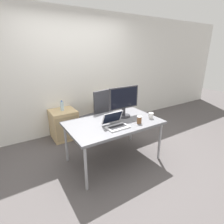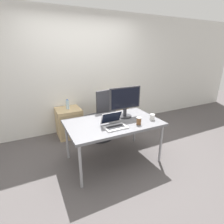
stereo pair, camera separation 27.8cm
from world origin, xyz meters
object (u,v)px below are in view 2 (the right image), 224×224
(monitor, at_px, (125,101))
(coffee_cup_brown, at_px, (139,121))
(water_bottle, at_px, (68,104))
(laptop_center, at_px, (114,124))
(cabinet_right, at_px, (114,114))
(mouse, at_px, (109,121))
(office_chair, at_px, (101,121))
(cabinet_left, at_px, (69,122))
(coffee_cup_white, at_px, (152,117))

(monitor, height_order, coffee_cup_brown, monitor)
(water_bottle, distance_m, laptop_center, 1.47)
(cabinet_right, bearing_deg, mouse, -120.23)
(office_chair, bearing_deg, cabinet_left, 140.80)
(monitor, height_order, coffee_cup_white, monitor)
(cabinet_left, height_order, coffee_cup_white, coffee_cup_white)
(monitor, bearing_deg, cabinet_right, 71.61)
(cabinet_left, height_order, water_bottle, water_bottle)
(laptop_center, bearing_deg, cabinet_right, 62.88)
(office_chair, height_order, mouse, office_chair)
(coffee_cup_brown, bearing_deg, coffee_cup_white, 11.11)
(cabinet_right, xyz_separation_m, coffee_cup_white, (-0.04, -1.45, 0.45))
(cabinet_left, distance_m, laptop_center, 1.54)
(cabinet_right, distance_m, monitor, 1.37)
(mouse, bearing_deg, water_bottle, 107.16)
(mouse, xyz_separation_m, coffee_cup_white, (0.68, -0.22, 0.03))
(cabinet_left, distance_m, coffee_cup_brown, 1.75)
(water_bottle, bearing_deg, monitor, -57.52)
(cabinet_left, xyz_separation_m, laptop_center, (0.37, -1.42, 0.44))
(cabinet_left, height_order, coffee_cup_brown, coffee_cup_brown)
(cabinet_right, xyz_separation_m, water_bottle, (-1.10, 0.00, 0.41))
(water_bottle, distance_m, coffee_cup_white, 1.80)
(monitor, xyz_separation_m, coffee_cup_white, (0.34, -0.32, -0.23))
(water_bottle, height_order, coffee_cup_brown, water_bottle)
(coffee_cup_white, bearing_deg, office_chair, 116.58)
(mouse, xyz_separation_m, coffee_cup_brown, (0.37, -0.28, 0.04))
(laptop_center, bearing_deg, cabinet_left, 104.64)
(laptop_center, xyz_separation_m, coffee_cup_white, (0.69, -0.03, 0.00))
(cabinet_left, distance_m, monitor, 1.51)
(monitor, distance_m, coffee_cup_brown, 0.44)
(office_chair, height_order, coffee_cup_white, office_chair)
(cabinet_right, relative_size, mouse, 9.35)
(coffee_cup_white, bearing_deg, water_bottle, 126.10)
(laptop_center, relative_size, coffee_cup_brown, 2.96)
(mouse, bearing_deg, monitor, 16.20)
(cabinet_right, height_order, laptop_center, laptop_center)
(office_chair, relative_size, mouse, 16.53)
(office_chair, height_order, water_bottle, office_chair)
(office_chair, xyz_separation_m, coffee_cup_white, (0.50, -0.99, 0.34))
(laptop_center, bearing_deg, office_chair, 78.73)
(cabinet_left, relative_size, monitor, 1.09)
(cabinet_left, height_order, laptop_center, laptop_center)
(office_chair, bearing_deg, coffee_cup_white, -63.42)
(cabinet_left, relative_size, coffee_cup_white, 6.56)
(cabinet_left, distance_m, mouse, 1.36)
(office_chair, bearing_deg, mouse, -103.25)
(coffee_cup_brown, bearing_deg, cabinet_right, 76.98)
(coffee_cup_white, bearing_deg, cabinet_right, 88.38)
(water_bottle, relative_size, monitor, 0.37)
(water_bottle, xyz_separation_m, mouse, (0.38, -1.24, 0.01))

